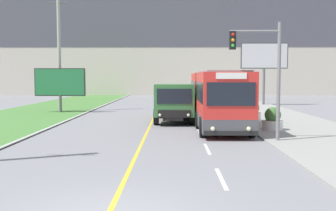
% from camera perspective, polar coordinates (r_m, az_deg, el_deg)
% --- Properties ---
extents(lane_marking_centre, '(2.88, 140.00, 0.01)m').
position_cam_1_polar(lane_marking_centre, '(9.84, -5.54, -13.01)').
color(lane_marking_centre, gold).
rests_on(lane_marking_centre, ground_plane).
extents(apartment_block_background, '(80.00, 8.04, 21.34)m').
position_cam_1_polar(apartment_block_background, '(65.62, -0.46, 11.00)').
color(apartment_block_background, beige).
rests_on(apartment_block_background, ground_plane).
extents(city_bus, '(2.63, 11.84, 3.21)m').
position_cam_1_polar(city_bus, '(23.57, 7.06, 1.06)').
color(city_bus, red).
rests_on(city_bus, ground_plane).
extents(dump_truck, '(2.47, 7.05, 2.45)m').
position_cam_1_polar(dump_truck, '(24.84, 0.89, 0.35)').
color(dump_truck, black).
rests_on(dump_truck, ground_plane).
extents(car_distant, '(1.80, 4.30, 1.45)m').
position_cam_1_polar(car_distant, '(45.03, 4.46, 1.36)').
color(car_distant, silver).
rests_on(car_distant, ground_plane).
extents(utility_pole_far, '(1.80, 0.28, 10.18)m').
position_cam_1_polar(utility_pole_far, '(34.14, -15.52, 7.80)').
color(utility_pole_far, '#9E9E99').
rests_on(utility_pole_far, ground_plane).
extents(traffic_light_mast, '(2.28, 0.32, 5.30)m').
position_cam_1_polar(traffic_light_mast, '(17.90, 13.67, 5.65)').
color(traffic_light_mast, slate).
rests_on(traffic_light_mast, ground_plane).
extents(billboard_large, '(4.74, 0.24, 6.32)m').
position_cam_1_polar(billboard_large, '(41.18, 13.79, 6.70)').
color(billboard_large, '#59595B').
rests_on(billboard_large, ground_plane).
extents(billboard_small, '(4.09, 0.24, 3.60)m').
position_cam_1_polar(billboard_small, '(32.94, -15.41, 3.18)').
color(billboard_small, '#59595B').
rests_on(billboard_small, ground_plane).
extents(planter_round_near, '(1.06, 1.06, 1.22)m').
position_cam_1_polar(planter_round_near, '(21.63, 14.95, -2.04)').
color(planter_round_near, silver).
rests_on(planter_round_near, sidewalk_right).
extents(planter_round_second, '(1.09, 1.09, 1.27)m').
position_cam_1_polar(planter_round_second, '(25.75, 12.14, -0.95)').
color(planter_round_second, silver).
rests_on(planter_round_second, sidewalk_right).
extents(planter_round_third, '(1.19, 1.19, 1.28)m').
position_cam_1_polar(planter_round_third, '(30.00, 11.03, -0.22)').
color(planter_round_third, silver).
rests_on(planter_round_third, sidewalk_right).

